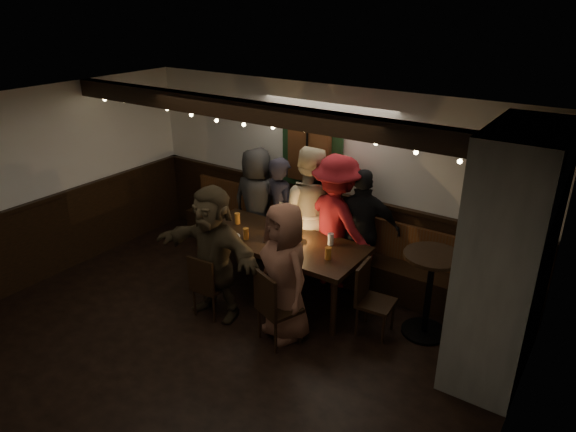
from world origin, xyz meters
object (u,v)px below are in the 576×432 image
Objects in this scene: high_top at (430,284)px; person_d at (337,223)px; person_b at (281,214)px; person_c at (308,212)px; chair_near_right at (273,304)px; person_a at (257,203)px; dining_table at (279,244)px; chair_end at (370,295)px; chair_near_left at (206,283)px; person_g at (285,272)px; person_f at (214,252)px; person_e at (362,231)px.

high_top is 1.50m from person_d.
person_c reaches higher than person_b.
person_a is (-1.49, 1.68, 0.31)m from chair_near_right.
person_d is at bearing 164.86° from high_top.
chair_end is (1.34, -0.09, -0.24)m from dining_table.
chair_end is at bearing 25.11° from chair_near_left.
chair_end is at bearing -3.88° from dining_table.
high_top is 2.35m from person_b.
high_top is at bearing 26.52° from chair_near_left.
person_g is (1.50, -1.46, -0.01)m from person_a.
chair_end is 0.53× the size of person_b.
chair_end is 1.03m from person_g.
person_d is (0.48, 0.64, 0.18)m from dining_table.
person_b is (-0.40, 0.63, 0.10)m from dining_table.
person_a is at bearing 110.04° from person_f.
person_b is 1.62m from person_g.
person_c is 1.52m from person_g.
chair_near_right is 0.37m from person_g.
person_f is (-0.37, -1.52, -0.09)m from person_c.
chair_near_left is 1.95m from chair_end.
person_d is 1.12× the size of person_g.
chair_end is at bearing 152.09° from person_a.
person_g is at bearing 92.37° from person_c.
person_f is 0.96m from person_g.
person_d reaches higher than dining_table.
person_e is 0.99× the size of person_f.
person_e is 1.95m from person_f.
chair_near_right is at bearing 108.90° from person_d.
person_b is (-2.31, 0.38, 0.17)m from high_top.
person_g is at bearing 147.87° from person_b.
person_b is at bearing 91.33° from person_f.
person_a reaches higher than person_b.
chair_end is 0.54× the size of person_g.
high_top is at bearing 146.02° from person_c.
person_c is 0.51m from person_d.
chair_near_right is 1.59m from person_d.
person_c is (0.38, 0.10, 0.09)m from person_b.
person_e is (0.32, 0.12, -0.08)m from person_d.
person_b is at bearing 157.17° from person_a.
dining_table is at bearing 64.95° from chair_near_left.
chair_near_left is 0.40m from person_f.
chair_near_right reaches higher than chair_near_left.
high_top is at bearing 7.43° from dining_table.
chair_end is 0.53× the size of person_e.
person_e is (1.20, 0.13, 0.00)m from person_b.
person_c is at bearing -144.28° from person_b.
chair_near_right is at bearing 143.45° from person_b.
chair_near_right is 0.55× the size of person_a.
person_a reaches higher than chair_end.
person_b is 0.99× the size of person_e.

